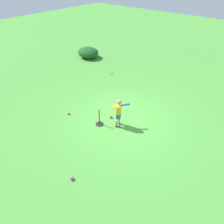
% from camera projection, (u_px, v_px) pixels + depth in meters
% --- Properties ---
extents(ground_plane, '(40.00, 40.00, 0.00)m').
position_uv_depth(ground_plane, '(124.00, 119.00, 7.61)').
color(ground_plane, '#479338').
extents(child_batter, '(0.51, 0.48, 1.08)m').
position_uv_depth(child_batter, '(119.00, 111.00, 6.94)').
color(child_batter, '#232328').
rests_on(child_batter, ground).
extents(play_ball_behind_batter, '(0.10, 0.10, 0.10)m').
position_uv_depth(play_ball_behind_batter, '(72.00, 178.00, 5.45)').
color(play_ball_behind_batter, purple).
rests_on(play_ball_behind_batter, ground).
extents(play_ball_far_right, '(0.10, 0.10, 0.10)m').
position_uv_depth(play_ball_far_right, '(111.00, 117.00, 7.63)').
color(play_ball_far_right, red).
rests_on(play_ball_far_right, ground).
extents(play_ball_far_left, '(0.08, 0.08, 0.08)m').
position_uv_depth(play_ball_far_left, '(69.00, 114.00, 7.81)').
color(play_ball_far_left, red).
rests_on(play_ball_far_left, ground).
extents(play_ball_midfield, '(0.09, 0.09, 0.09)m').
position_uv_depth(play_ball_midfield, '(112.00, 73.00, 10.68)').
color(play_ball_midfield, pink).
rests_on(play_ball_midfield, ground).
extents(batting_tee, '(0.28, 0.28, 0.62)m').
position_uv_depth(batting_tee, '(99.00, 122.00, 7.30)').
color(batting_tee, black).
rests_on(batting_tee, ground).
extents(shrub_left_background, '(1.15, 1.33, 0.62)m').
position_uv_depth(shrub_left_background, '(88.00, 53.00, 12.42)').
color(shrub_left_background, '#194C1E').
rests_on(shrub_left_background, ground).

